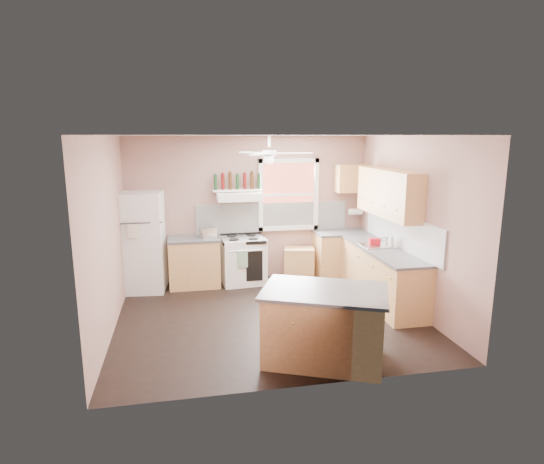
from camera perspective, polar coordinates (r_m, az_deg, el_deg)
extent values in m
plane|color=black|center=(7.02, -0.33, -10.57)|extent=(4.50, 4.50, 0.00)
plane|color=white|center=(6.49, -0.36, 12.04)|extent=(4.50, 4.50, 0.00)
cube|color=#926C61|center=(8.59, -2.90, 2.97)|extent=(4.50, 0.05, 2.70)
cube|color=#926C61|center=(7.39, 17.25, 0.97)|extent=(0.05, 4.00, 2.70)
cube|color=#926C61|center=(6.59, -20.14, -0.51)|extent=(0.05, 4.00, 2.70)
cube|color=white|center=(8.66, 0.10, 1.88)|extent=(2.90, 0.03, 0.55)
cube|color=white|center=(7.67, 15.85, 0.10)|extent=(0.03, 2.60, 0.55)
cube|color=brown|center=(8.65, 2.06, 4.71)|extent=(1.00, 0.02, 1.20)
cube|color=white|center=(8.63, 2.10, 4.69)|extent=(1.16, 0.07, 1.36)
cube|color=white|center=(8.27, -15.98, -1.21)|extent=(0.81, 0.79, 1.75)
cube|color=#B07549|center=(8.38, -9.71, -3.86)|extent=(0.90, 0.60, 0.86)
cube|color=#474749|center=(8.27, -9.82, -0.86)|extent=(0.92, 0.62, 0.04)
cube|color=silver|center=(8.22, -8.02, -0.10)|extent=(0.32, 0.26, 0.18)
cube|color=white|center=(8.45, -3.66, -3.59)|extent=(0.83, 0.70, 0.86)
cube|color=white|center=(8.25, -4.23, 4.47)|extent=(0.78, 0.50, 0.14)
cube|color=white|center=(8.36, -4.34, 5.26)|extent=(0.90, 0.26, 0.03)
cube|color=#B07549|center=(8.74, 3.41, -4.05)|extent=(0.64, 0.50, 0.57)
cube|color=#B07549|center=(8.89, 8.71, -2.91)|extent=(1.00, 0.60, 0.86)
cube|color=#B07549|center=(7.73, 13.65, -5.40)|extent=(0.60, 2.20, 0.86)
cube|color=#474749|center=(8.79, 8.81, -0.07)|extent=(1.02, 0.62, 0.04)
cube|color=#474749|center=(7.60, 13.74, -2.17)|extent=(0.62, 2.22, 0.04)
cube|color=silver|center=(7.77, 13.13, -1.71)|extent=(0.55, 0.45, 0.03)
cylinder|color=silver|center=(7.82, 14.23, -1.12)|extent=(0.03, 0.03, 0.14)
cube|color=#B07549|center=(7.68, 14.40, 4.77)|extent=(0.33, 1.80, 0.76)
cube|color=#B07549|center=(8.83, 9.96, 6.65)|extent=(0.60, 0.33, 0.52)
cylinder|color=white|center=(8.98, 10.46, 2.53)|extent=(0.26, 0.12, 0.12)
cube|color=#B07549|center=(5.65, 6.52, -11.72)|extent=(1.62, 1.36, 0.86)
cube|color=#474749|center=(5.48, 6.63, -7.41)|extent=(1.73, 1.46, 0.04)
cylinder|color=white|center=(6.49, -0.36, 9.83)|extent=(0.20, 0.20, 0.08)
imported|color=silver|center=(7.69, 14.79, -1.04)|extent=(0.12, 0.12, 0.23)
cube|color=#B10F19|center=(7.85, 12.74, -1.14)|extent=(0.20, 0.15, 0.10)
cylinder|color=#143819|center=(8.30, -7.11, 6.20)|extent=(0.06, 0.06, 0.27)
cylinder|color=#590F0F|center=(8.31, -6.19, 6.30)|extent=(0.06, 0.06, 0.29)
cylinder|color=#3F230F|center=(8.32, -5.27, 6.39)|extent=(0.06, 0.06, 0.31)
cylinder|color=#143819|center=(8.34, -4.35, 6.28)|extent=(0.06, 0.06, 0.27)
cylinder|color=#590F0F|center=(8.36, -3.44, 6.37)|extent=(0.06, 0.06, 0.29)
cylinder|color=#3F230F|center=(8.38, -2.53, 6.46)|extent=(0.06, 0.06, 0.31)
cylinder|color=#143819|center=(8.40, -1.63, 6.35)|extent=(0.06, 0.06, 0.27)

